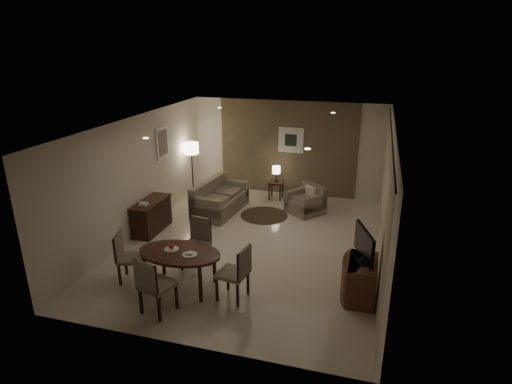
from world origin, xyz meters
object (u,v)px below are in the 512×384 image
(console_desk, at_px, (152,216))
(chair_left, at_px, (131,258))
(chair_right, at_px, (232,273))
(chair_far, at_px, (195,245))
(chair_near, at_px, (158,284))
(side_table, at_px, (276,190))
(sofa, at_px, (220,197))
(tv_cabinet, at_px, (362,280))
(dining_table, at_px, (181,270))
(floor_lamp, at_px, (192,170))
(armchair, at_px, (305,200))

(console_desk, distance_m, chair_left, 2.20)
(chair_right, bearing_deg, console_desk, -118.79)
(chair_far, bearing_deg, chair_near, -81.19)
(chair_right, bearing_deg, side_table, -165.98)
(console_desk, xyz_separation_m, chair_right, (2.73, -2.13, 0.13))
(console_desk, relative_size, chair_far, 1.20)
(chair_near, height_order, sofa, chair_near)
(tv_cabinet, xyz_separation_m, chair_far, (-3.20, 0.17, 0.15))
(console_desk, relative_size, chair_near, 1.18)
(console_desk, xyz_separation_m, side_table, (2.30, 2.92, -0.12))
(console_desk, distance_m, sofa, 1.93)
(chair_far, bearing_deg, console_desk, 150.78)
(chair_near, distance_m, side_table, 5.80)
(chair_right, xyz_separation_m, sofa, (-1.60, 3.69, -0.09))
(console_desk, distance_m, dining_table, 2.68)
(dining_table, relative_size, chair_left, 1.62)
(chair_left, bearing_deg, chair_near, -143.25)
(chair_right, bearing_deg, floor_lamp, -139.69)
(armchair, bearing_deg, floor_lamp, -146.20)
(chair_near, distance_m, sofa, 4.42)
(console_desk, height_order, chair_left, chair_left)
(floor_lamp, bearing_deg, side_table, 12.62)
(chair_left, bearing_deg, chair_far, -66.65)
(console_desk, bearing_deg, chair_far, -38.32)
(chair_far, distance_m, sofa, 2.94)
(tv_cabinet, distance_m, dining_table, 3.22)
(chair_near, relative_size, chair_right, 1.02)
(dining_table, xyz_separation_m, chair_right, (1.02, -0.07, 0.14))
(sofa, xyz_separation_m, floor_lamp, (-1.14, 0.85, 0.38))
(console_desk, height_order, sofa, sofa)
(side_table, bearing_deg, tv_cabinet, -59.69)
(chair_right, xyz_separation_m, armchair, (0.55, 4.22, -0.14))
(console_desk, xyz_separation_m, chair_left, (0.73, -2.08, 0.09))
(chair_left, distance_m, armchair, 4.88)
(chair_near, xyz_separation_m, armchair, (1.60, 4.92, -0.15))
(armchair, height_order, side_table, armchair)
(chair_far, distance_m, chair_right, 1.31)
(chair_far, xyz_separation_m, sofa, (-0.55, 2.89, -0.09))
(console_desk, height_order, chair_far, chair_far)
(dining_table, distance_m, floor_lamp, 4.81)
(armchair, height_order, floor_lamp, floor_lamp)
(tv_cabinet, relative_size, armchair, 1.10)
(chair_far, bearing_deg, tv_cabinet, 6.11)
(chair_left, xyz_separation_m, armchair, (2.55, 4.16, -0.11))
(tv_cabinet, bearing_deg, side_table, 120.31)
(dining_table, relative_size, chair_near, 1.49)
(dining_table, bearing_deg, console_desk, 129.78)
(sofa, height_order, side_table, sofa)
(chair_near, bearing_deg, chair_left, -22.41)
(tv_cabinet, bearing_deg, chair_far, 177.02)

